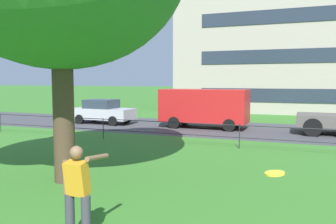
{
  "coord_description": "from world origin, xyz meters",
  "views": [
    {
      "loc": [
        2.44,
        -1.64,
        2.76
      ],
      "look_at": [
        -1.26,
        7.84,
        1.85
      ],
      "focal_mm": 37.66,
      "sensor_mm": 36.0,
      "label": 1
    }
  ],
  "objects_px": {
    "frisbee": "(275,173)",
    "car_silver_far_right": "(103,111)",
    "panel_van_left": "(204,106)",
    "person_thrower": "(78,192)"
  },
  "relations": [
    {
      "from": "person_thrower",
      "to": "car_silver_far_right",
      "type": "relative_size",
      "value": 0.42
    },
    {
      "from": "frisbee",
      "to": "car_silver_far_right",
      "type": "xyz_separation_m",
      "value": [
        -11.74,
        14.53,
        -0.73
      ]
    },
    {
      "from": "panel_van_left",
      "to": "car_silver_far_right",
      "type": "bearing_deg",
      "value": -177.16
    },
    {
      "from": "frisbee",
      "to": "panel_van_left",
      "type": "bearing_deg",
      "value": 108.96
    },
    {
      "from": "person_thrower",
      "to": "frisbee",
      "type": "distance_m",
      "value": 3.19
    },
    {
      "from": "car_silver_far_right",
      "to": "panel_van_left",
      "type": "bearing_deg",
      "value": 2.84
    },
    {
      "from": "panel_van_left",
      "to": "person_thrower",
      "type": "bearing_deg",
      "value": -82.49
    },
    {
      "from": "frisbee",
      "to": "car_silver_far_right",
      "type": "distance_m",
      "value": 18.7
    },
    {
      "from": "person_thrower",
      "to": "frisbee",
      "type": "relative_size",
      "value": 4.79
    },
    {
      "from": "person_thrower",
      "to": "frisbee",
      "type": "xyz_separation_m",
      "value": [
        3.13,
        0.1,
        0.59
      ]
    }
  ]
}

